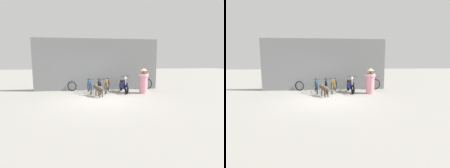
# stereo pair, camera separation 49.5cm
# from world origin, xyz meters

# --- Properties ---
(ground_plane) EXTENTS (60.00, 60.00, 0.00)m
(ground_plane) POSITION_xyz_m (0.00, 0.00, 0.00)
(ground_plane) COLOR gray
(shop_wall_back) EXTENTS (8.20, 0.20, 3.39)m
(shop_wall_back) POSITION_xyz_m (0.00, 3.12, 1.70)
(shop_wall_back) COLOR slate
(shop_wall_back) RESTS_ON ground
(bicycle_0) EXTENTS (0.46, 1.74, 0.89)m
(bicycle_0) POSITION_xyz_m (-0.56, 2.04, 0.37)
(bicycle_0) COLOR black
(bicycle_0) RESTS_ON ground
(bicycle_1) EXTENTS (0.46, 1.76, 0.90)m
(bicycle_1) POSITION_xyz_m (0.05, 1.95, 0.37)
(bicycle_1) COLOR black
(bicycle_1) RESTS_ON ground
(bicycle_2) EXTENTS (0.58, 1.73, 0.90)m
(bicycle_2) POSITION_xyz_m (0.54, 2.08, 0.37)
(bicycle_2) COLOR black
(bicycle_2) RESTS_ON ground
(motorcycle) EXTENTS (0.58, 1.83, 1.06)m
(motorcycle) POSITION_xyz_m (1.56, 1.96, 0.41)
(motorcycle) COLOR black
(motorcycle) RESTS_ON ground
(stray_dog) EXTENTS (0.64, 1.11, 0.66)m
(stray_dog) POSITION_xyz_m (-0.09, 0.91, 0.45)
(stray_dog) COLOR #4C3F33
(stray_dog) RESTS_ON ground
(person_in_robes) EXTENTS (0.58, 0.58, 1.53)m
(person_in_robes) POSITION_xyz_m (2.68, 1.49, 0.76)
(person_in_robes) COLOR pink
(person_in_robes) RESTS_ON ground
(spare_tire_left) EXTENTS (0.60, 0.27, 0.63)m
(spare_tire_left) POSITION_xyz_m (-1.68, 2.87, 0.31)
(spare_tire_left) COLOR black
(spare_tire_left) RESTS_ON ground
(spare_tire_right) EXTENTS (0.72, 0.05, 0.72)m
(spare_tire_right) POSITION_xyz_m (3.41, 2.86, 0.36)
(spare_tire_right) COLOR black
(spare_tire_right) RESTS_ON ground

